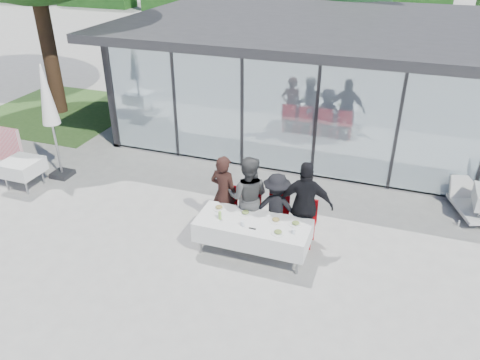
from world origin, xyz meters
name	(u,v)px	position (x,y,z in m)	size (l,w,h in m)	color
ground	(220,259)	(0.00, 0.00, 0.00)	(90.00, 90.00, 0.00)	#999891
pavilion	(374,62)	(2.00, 8.16, 2.15)	(14.80, 8.80, 3.44)	gray
dining_table	(253,231)	(0.56, 0.42, 0.54)	(2.26, 0.96, 0.75)	silver
diner_a	(224,194)	(-0.29, 1.04, 0.88)	(0.64, 0.64, 1.76)	black
diner_chair_a	(226,205)	(-0.29, 1.17, 0.54)	(0.44, 0.44, 0.97)	#B30B11
diner_b	(248,197)	(0.24, 1.04, 0.91)	(0.88, 0.88, 1.82)	#484848
diner_chair_b	(250,209)	(0.24, 1.17, 0.54)	(0.44, 0.44, 0.97)	#B30B11
diner_c	(276,208)	(0.86, 1.04, 0.77)	(0.99, 0.99, 1.53)	black
diner_chair_c	(278,214)	(0.86, 1.17, 0.54)	(0.44, 0.44, 0.97)	#B30B11
diner_d	(305,205)	(1.45, 1.04, 0.95)	(1.11, 1.11, 1.89)	black
diner_chair_d	(305,219)	(1.45, 1.17, 0.54)	(0.44, 0.44, 0.97)	#B30B11
plate_a	(219,208)	(-0.25, 0.65, 0.78)	(0.26, 0.26, 0.07)	silver
plate_b	(245,213)	(0.32, 0.64, 0.78)	(0.26, 0.26, 0.07)	silver
plate_c	(276,220)	(0.97, 0.59, 0.78)	(0.26, 0.26, 0.07)	silver
plate_d	(296,223)	(1.37, 0.60, 0.78)	(0.26, 0.26, 0.07)	silver
plate_extra	(278,232)	(1.12, 0.20, 0.78)	(0.26, 0.26, 0.07)	silver
juice_bottle	(220,215)	(-0.10, 0.30, 0.83)	(0.06, 0.06, 0.16)	#83B64C
drinking_glasses	(268,227)	(0.90, 0.25, 0.80)	(1.06, 0.13, 0.10)	silver
folded_eyeglasses	(252,229)	(0.62, 0.18, 0.76)	(0.14, 0.03, 0.01)	black
spare_table_left	(22,167)	(-5.75, 1.13, 0.55)	(0.86, 0.86, 0.74)	silver
market_umbrella	(48,103)	(-5.25, 1.91, 2.02)	(0.50, 0.50, 3.00)	black
lounger	(468,202)	(4.77, 3.55, 0.26)	(1.01, 1.46, 0.72)	silver
grass_patch	(61,111)	(-8.50, 6.00, 0.01)	(5.00, 5.00, 0.02)	#385926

